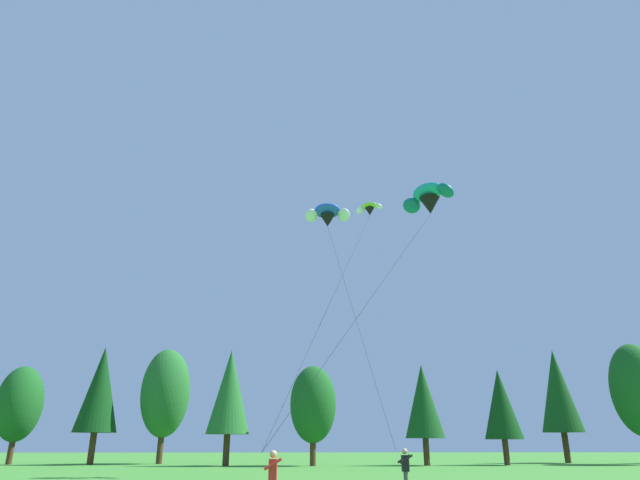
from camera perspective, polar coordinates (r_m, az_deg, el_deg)
treeline_tree_b at (r=61.34m, az=-28.94°, el=-14.77°), size 4.20×4.20×8.87m
treeline_tree_c at (r=57.49m, az=-22.03°, el=-14.26°), size 3.94×3.94×10.64m
treeline_tree_d at (r=57.65m, az=-15.87°, el=-15.13°), size 4.70×4.70×10.73m
treeline_tree_e at (r=51.41m, az=-9.44°, el=-15.35°), size 3.79×3.79×9.94m
treeline_tree_f at (r=50.88m, az=-0.73°, el=-16.80°), size 4.09×4.09×8.47m
treeline_tree_g at (r=52.57m, az=10.75°, el=-16.23°), size 3.51×3.51×8.70m
treeline_tree_h at (r=55.12m, az=18.40°, el=-15.99°), size 3.44×3.44×8.36m
treeline_tree_i at (r=62.56m, az=23.63°, el=-14.24°), size 4.02×4.02×10.98m
treeline_tree_j at (r=61.81m, az=30.28°, el=-13.36°), size 4.77×4.77×10.99m
kite_flyer_near at (r=17.70m, az=-4.98°, el=-23.30°), size 0.53×0.56×1.69m
kite_flyer_mid at (r=23.26m, az=8.93°, el=-22.45°), size 0.54×0.58×1.69m
parafoil_kite_high_lime_white at (r=39.51m, az=5.18°, el=3.28°), size 6.96×19.08×16.63m
parafoil_kite_mid_blue_white at (r=38.92m, az=0.79°, el=2.62°), size 3.82×13.64×16.41m
parafoil_kite_far_teal at (r=28.69m, az=11.30°, el=4.27°), size 8.93×9.27×12.94m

